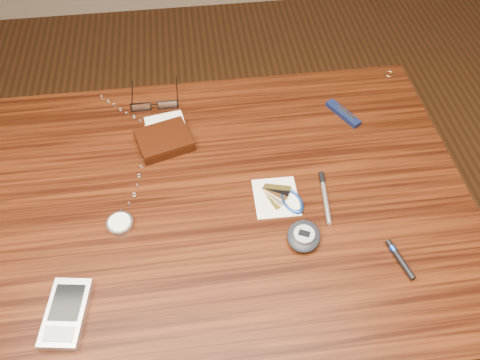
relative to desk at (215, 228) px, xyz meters
The scene contains 12 objects.
ground 0.65m from the desk, ahead, with size 3.80×3.80×0.00m, color #472814.
desk is the anchor object (origin of this frame).
wallet_and_card 0.22m from the desk, 118.63° to the left, with size 0.13×0.16×0.02m.
eyeglasses 0.31m from the desk, 111.29° to the left, with size 0.11×0.11×0.02m.
gold_ring 0.57m from the desk, 34.83° to the left, with size 0.02×0.02×0.00m, color tan.
pocket_watch 0.21m from the desk, behind, with size 0.12×0.38×0.02m.
pda_phone 0.34m from the desk, 142.16° to the right, with size 0.08×0.12×0.02m.
pedometer 0.22m from the desk, 34.92° to the right, with size 0.08×0.09×0.03m.
notepad_keys 0.17m from the desk, ahead, with size 0.10×0.10×0.01m.
pocket_knife 0.38m from the desk, 32.27° to the left, with size 0.06×0.09×0.01m.
silver_pen 0.24m from the desk, ahead, with size 0.02×0.12×0.01m.
black_blue_pen 0.37m from the desk, 28.39° to the right, with size 0.03×0.08×0.01m.
Camera 1 is at (-0.01, -0.53, 1.48)m, focal length 35.00 mm.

